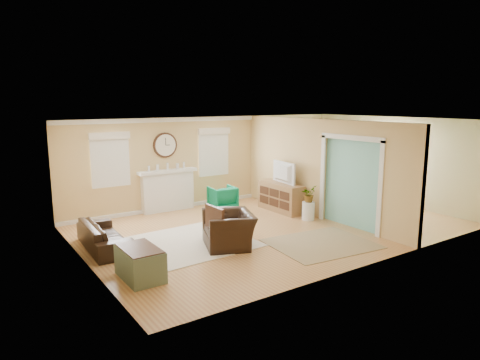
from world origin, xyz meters
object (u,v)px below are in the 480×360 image
(sofa, at_px, (104,236))
(dining_table, at_px, (350,197))
(eames_chair, at_px, (229,230))
(credenza, at_px, (281,197))
(green_chair, at_px, (223,198))

(sofa, bearing_deg, dining_table, -92.61)
(eames_chair, distance_m, credenza, 3.28)
(eames_chair, xyz_separation_m, credenza, (2.82, 1.69, 0.03))
(green_chair, xyz_separation_m, credenza, (1.21, -1.15, 0.07))
(eames_chair, bearing_deg, green_chair, 171.29)
(credenza, bearing_deg, green_chair, 136.54)
(sofa, bearing_deg, eames_chair, -118.77)
(dining_table, bearing_deg, sofa, 84.48)
(sofa, relative_size, dining_table, 0.97)
(green_chair, height_order, dining_table, dining_table)
(green_chair, distance_m, dining_table, 3.66)
(eames_chair, relative_size, green_chair, 1.58)
(credenza, bearing_deg, dining_table, -27.56)
(sofa, height_order, green_chair, green_chair)
(eames_chair, distance_m, dining_table, 4.67)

